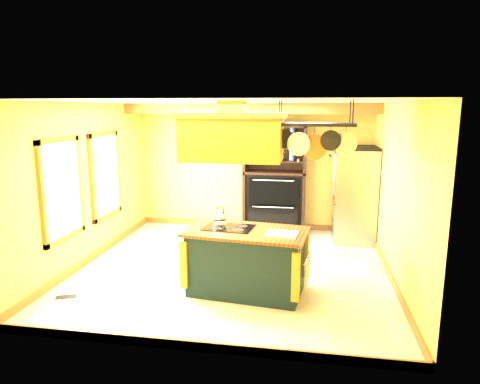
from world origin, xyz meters
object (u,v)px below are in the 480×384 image
(hutch, at_px, (275,191))
(pot_rack, at_px, (315,132))
(kitchen_island, at_px, (246,261))
(refrigerator, at_px, (354,196))
(range_hood, at_px, (232,135))

(hutch, bearing_deg, pot_rack, -76.02)
(kitchen_island, xyz_separation_m, pot_rack, (0.91, 0.01, 1.82))
(refrigerator, bearing_deg, pot_rack, -106.67)
(pot_rack, bearing_deg, range_hood, -179.40)
(range_hood, xyz_separation_m, pot_rack, (1.10, 0.01, 0.05))
(kitchen_island, distance_m, hutch, 3.15)
(pot_rack, xyz_separation_m, refrigerator, (0.83, 2.76, -1.40))
(pot_rack, height_order, hutch, pot_rack)
(kitchen_island, distance_m, pot_rack, 2.03)
(hutch, bearing_deg, kitchen_island, -92.41)
(range_hood, distance_m, hutch, 3.43)
(pot_rack, height_order, refrigerator, pot_rack)
(kitchen_island, relative_size, hutch, 0.78)
(hutch, bearing_deg, range_hood, -96.02)
(kitchen_island, relative_size, refrigerator, 0.97)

